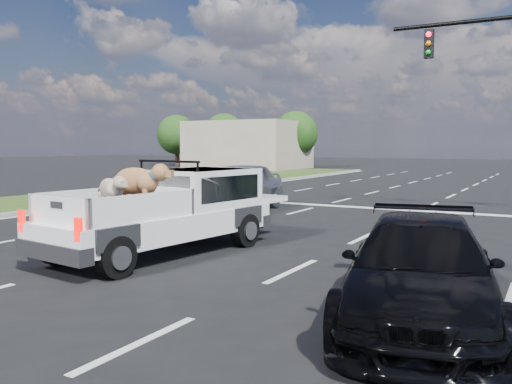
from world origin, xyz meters
The scene contains 11 objects.
ground centered at (0.00, 0.00, 0.00)m, with size 160.00×160.00×0.00m, color black.
road_markings centered at (0.00, 6.56, 0.01)m, with size 17.75×60.00×0.01m.
grass_median_left centered at (-11.50, 6.00, 0.05)m, with size 5.00×60.00×0.10m, color #254415.
curb_left centered at (-9.05, 6.00, 0.07)m, with size 0.15×60.00×0.14m, color gray.
building_left centered at (-20.00, 36.00, 2.20)m, with size 10.00×8.00×4.40m, color tan.
tree_far_a centered at (-30.00, 38.00, 3.29)m, with size 4.20×4.20×5.40m.
tree_far_b centered at (-24.00, 38.00, 3.29)m, with size 4.20×4.20×5.40m.
tree_far_c centered at (-16.00, 38.00, 3.29)m, with size 4.20×4.20×5.40m.
pickup_truck centered at (-1.16, 0.21, 0.90)m, with size 2.46×5.30×1.91m.
silver_sedan centered at (-3.55, 6.96, 0.83)m, with size 1.95×4.86×1.66m, color #B2B4B9.
black_coupe centered at (4.32, -1.68, 0.65)m, with size 1.83×4.49×1.30m, color black.
Camera 1 is at (5.79, -8.50, 2.23)m, focal length 38.00 mm.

